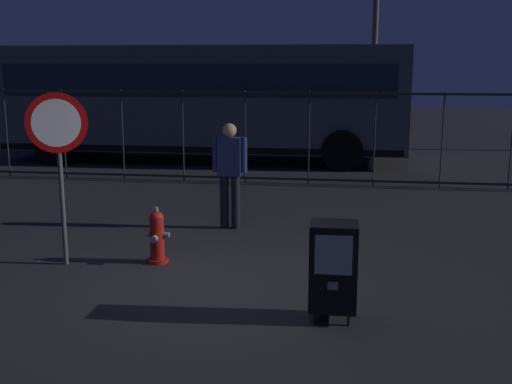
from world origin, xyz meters
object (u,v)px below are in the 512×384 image
object	(u,v)px
stop_sign	(58,143)
pedestrian	(230,169)
newspaper_box_primary	(333,266)
bus_near	(204,96)
fire_hydrant	(157,237)

from	to	relation	value
stop_sign	pedestrian	world-z (taller)	stop_sign
newspaper_box_primary	bus_near	distance (m)	11.00
fire_hydrant	bus_near	bearing A→B (deg)	98.63
fire_hydrant	bus_near	world-z (taller)	bus_near
pedestrian	bus_near	world-z (taller)	bus_near
pedestrian	bus_near	distance (m)	7.20
newspaper_box_primary	bus_near	world-z (taller)	bus_near
fire_hydrant	pedestrian	world-z (taller)	pedestrian
stop_sign	pedestrian	distance (m)	2.85
newspaper_box_primary	bus_near	bearing A→B (deg)	109.50
stop_sign	bus_near	size ratio (longest dim) A/B	0.21
newspaper_box_primary	fire_hydrant	bearing A→B (deg)	145.99
bus_near	stop_sign	bearing A→B (deg)	-89.20
stop_sign	bus_near	distance (m)	9.00
fire_hydrant	pedestrian	xyz separation A→B (m)	(0.63, 1.86, 0.60)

